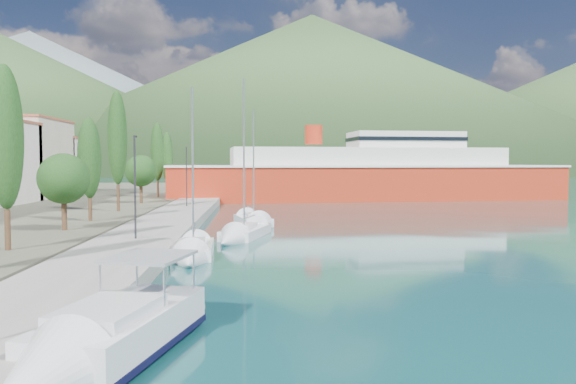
{
  "coord_description": "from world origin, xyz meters",
  "views": [
    {
      "loc": [
        -1.93,
        -19.52,
        5.26
      ],
      "look_at": [
        0.0,
        14.0,
        3.5
      ],
      "focal_mm": 35.0,
      "sensor_mm": 36.0,
      "label": 1
    }
  ],
  "objects": [
    {
      "name": "tree_row",
      "position": [
        -14.86,
        31.71,
        5.79
      ],
      "size": [
        3.56,
        62.21,
        11.3
      ],
      "color": "#47301E",
      "rests_on": "land_strip"
    },
    {
      "name": "lamp_posts",
      "position": [
        -9.0,
        15.34,
        4.08
      ],
      "size": [
        0.15,
        44.87,
        6.06
      ],
      "color": "#2D2D33",
      "rests_on": "quay"
    },
    {
      "name": "hills_near",
      "position": [
        98.04,
        372.5,
        49.18
      ],
      "size": [
        1010.0,
        520.0,
        115.0
      ],
      "color": "#37562C",
      "rests_on": "ground"
    },
    {
      "name": "motor_cruiser",
      "position": [
        -5.97,
        -5.52,
        0.52
      ],
      "size": [
        4.6,
        8.96,
        3.18
      ],
      "color": "black",
      "rests_on": "ground"
    },
    {
      "name": "ferry",
      "position": [
        14.02,
        59.53,
        3.36
      ],
      "size": [
        56.48,
        16.99,
        11.05
      ],
      "color": "#B62C16",
      "rests_on": "ground"
    },
    {
      "name": "hills_far",
      "position": [
        138.59,
        618.73,
        77.39
      ],
      "size": [
        1480.0,
        900.0,
        180.0
      ],
      "color": "slate",
      "rests_on": "ground"
    },
    {
      "name": "sailboat_near",
      "position": [
        -5.39,
        10.71,
        0.28
      ],
      "size": [
        2.45,
        7.25,
        10.28
      ],
      "color": "silver",
      "rests_on": "ground"
    },
    {
      "name": "quay",
      "position": [
        -9.0,
        26.0,
        0.4
      ],
      "size": [
        5.0,
        88.0,
        0.8
      ],
      "primitive_type": "cube",
      "color": "gray",
      "rests_on": "ground"
    },
    {
      "name": "ground",
      "position": [
        0.0,
        120.0,
        0.0
      ],
      "size": [
        1400.0,
        1400.0,
        0.0
      ],
      "primitive_type": "plane",
      "color": "#114545"
    },
    {
      "name": "sailboat_mid",
      "position": [
        -3.19,
        18.26,
        0.29
      ],
      "size": [
        4.36,
        8.58,
        11.95
      ],
      "color": "silver",
      "rests_on": "ground"
    },
    {
      "name": "sailboat_far",
      "position": [
        -1.77,
        26.31,
        0.3
      ],
      "size": [
        3.92,
        7.47,
        10.49
      ],
      "color": "silver",
      "rests_on": "ground"
    }
  ]
}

